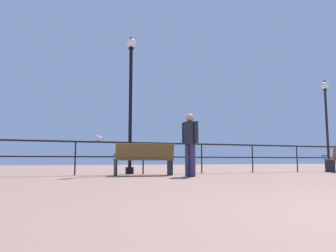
{
  "coord_description": "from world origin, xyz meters",
  "views": [
    {
      "loc": [
        -3.02,
        -1.15,
        0.43
      ],
      "look_at": [
        0.65,
        8.08,
        1.5
      ],
      "focal_mm": 34.24,
      "sensor_mm": 36.0,
      "label": 1
    }
  ],
  "objects_px": {
    "lamppost_right": "(326,115)",
    "person_by_bench": "(190,140)",
    "lamppost_center": "(131,95)",
    "bench_near_left": "(144,158)",
    "seagull_on_rail": "(99,138)"
  },
  "relations": [
    {
      "from": "lamppost_right",
      "to": "person_by_bench",
      "type": "distance_m",
      "value": 7.93
    },
    {
      "from": "lamppost_center",
      "to": "lamppost_right",
      "type": "distance_m",
      "value": 8.59
    },
    {
      "from": "lamppost_right",
      "to": "person_by_bench",
      "type": "relative_size",
      "value": 2.29
    },
    {
      "from": "bench_near_left",
      "to": "seagull_on_rail",
      "type": "xyz_separation_m",
      "value": [
        -1.15,
        0.91,
        0.59
      ]
    },
    {
      "from": "person_by_bench",
      "to": "seagull_on_rail",
      "type": "relative_size",
      "value": 4.33
    },
    {
      "from": "seagull_on_rail",
      "to": "bench_near_left",
      "type": "bearing_deg",
      "value": -38.26
    },
    {
      "from": "bench_near_left",
      "to": "person_by_bench",
      "type": "xyz_separation_m",
      "value": [
        0.99,
        -0.99,
        0.47
      ]
    },
    {
      "from": "bench_near_left",
      "to": "person_by_bench",
      "type": "height_order",
      "value": "person_by_bench"
    },
    {
      "from": "bench_near_left",
      "to": "lamppost_right",
      "type": "relative_size",
      "value": 0.44
    },
    {
      "from": "bench_near_left",
      "to": "seagull_on_rail",
      "type": "relative_size",
      "value": 4.4
    },
    {
      "from": "person_by_bench",
      "to": "lamppost_right",
      "type": "bearing_deg",
      "value": 16.37
    },
    {
      "from": "lamppost_right",
      "to": "seagull_on_rail",
      "type": "xyz_separation_m",
      "value": [
        -9.64,
        -0.3,
        -1.26
      ]
    },
    {
      "from": "bench_near_left",
      "to": "lamppost_center",
      "type": "distance_m",
      "value": 2.4
    },
    {
      "from": "lamppost_center",
      "to": "lamppost_right",
      "type": "bearing_deg",
      "value": 0.0
    },
    {
      "from": "lamppost_right",
      "to": "seagull_on_rail",
      "type": "height_order",
      "value": "lamppost_right"
    }
  ]
}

